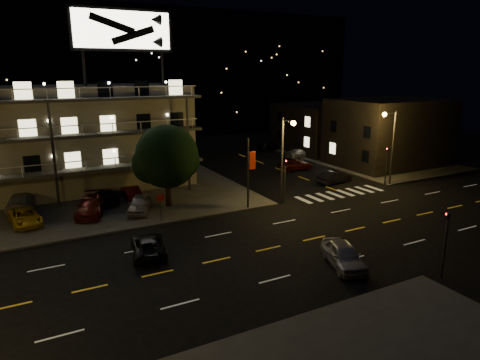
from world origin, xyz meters
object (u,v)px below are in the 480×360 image
road_car_west (148,245)px  tree (166,158)px  lot_car_2 (25,217)px  side_car_0 (334,177)px  lot_car_7 (22,201)px  lot_car_4 (140,204)px  road_car_east (344,255)px

road_car_west → tree: bearing=-105.0°
lot_car_2 → side_car_0: lot_car_2 is taller
lot_car_7 → side_car_0: (30.53, -5.70, -0.21)m
lot_car_4 → side_car_0: 21.50m
lot_car_2 → road_car_west: 12.20m
tree → lot_car_7: size_ratio=1.46×
lot_car_2 → road_car_east: size_ratio=1.01×
lot_car_2 → lot_car_7: bearing=83.1°
lot_car_4 → road_car_west: (-1.76, -8.59, -0.22)m
side_car_0 → road_car_west: (-23.26, -8.56, -0.03)m
side_car_0 → road_car_east: 20.62m
lot_car_2 → road_car_west: lot_car_2 is taller
tree → lot_car_4: tree is taller
tree → road_car_west: 10.86m
lot_car_7 → road_car_east: (17.74, -21.87, -0.12)m
tree → road_car_east: (5.99, -16.71, -3.78)m
tree → side_car_0: 19.18m
lot_car_4 → side_car_0: bearing=23.8°
lot_car_7 → lot_car_2: bearing=103.7°
lot_car_2 → tree: bearing=-11.8°
tree → road_car_west: (-4.48, -9.10, -3.89)m
lot_car_2 → side_car_0: (30.44, -1.31, -0.10)m
tree → road_car_east: size_ratio=1.66×
lot_car_7 → side_car_0: lot_car_7 is taller
tree → road_car_west: size_ratio=1.60×
lot_car_4 → lot_car_7: (-9.02, 5.66, 0.02)m
lot_car_7 → road_car_west: lot_car_7 is taller
tree → road_car_west: tree is taller
road_car_west → side_car_0: bearing=-148.6°
road_car_west → lot_car_2: bearing=-42.8°
side_car_0 → tree: bearing=81.6°
lot_car_2 → side_car_0: size_ratio=1.10×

